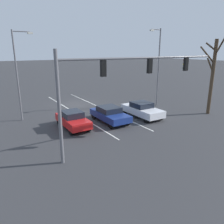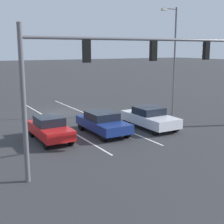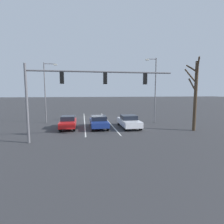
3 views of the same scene
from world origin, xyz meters
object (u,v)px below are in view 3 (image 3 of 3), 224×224
object	(u,v)px
traffic_signal_gantry	(79,85)
bare_tree_near	(195,93)
car_white_leftlane_front	(129,121)
car_navy_midlane_front	(99,122)
street_lamp_right_shoulder	(46,89)
street_lamp_left_shoulder	(154,87)
car_red_rightlane_front	(68,122)

from	to	relation	value
traffic_signal_gantry	bare_tree_near	xyz separation A→B (m)	(-12.01, -1.94, -0.71)
car_white_leftlane_front	bare_tree_near	bearing A→B (deg)	157.21
car_navy_midlane_front	bare_tree_near	size ratio (longest dim) A/B	0.57
street_lamp_right_shoulder	bare_tree_near	xyz separation A→B (m)	(-16.49, 7.70, -0.52)
street_lamp_right_shoulder	street_lamp_left_shoulder	bearing A→B (deg)	170.17
car_red_rightlane_front	traffic_signal_gantry	distance (m)	6.70
car_red_rightlane_front	car_white_leftlane_front	bearing A→B (deg)	175.70
car_red_rightlane_front	bare_tree_near	xyz separation A→B (m)	(-13.42, 3.24, 3.30)
bare_tree_near	car_navy_midlane_front	bearing A→B (deg)	-16.91
car_white_leftlane_front	car_navy_midlane_front	bearing A→B (deg)	-5.11
street_lamp_right_shoulder	street_lamp_left_shoulder	xyz separation A→B (m)	(-14.16, 2.45, 0.26)
car_white_leftlane_front	street_lamp_right_shoulder	xyz separation A→B (m)	(10.03, -4.99, 3.85)
car_red_rightlane_front	car_white_leftlane_front	world-z (taller)	car_red_rightlane_front
car_white_leftlane_front	street_lamp_right_shoulder	bearing A→B (deg)	-26.44
street_lamp_right_shoulder	bare_tree_near	distance (m)	18.20
car_red_rightlane_front	traffic_signal_gantry	size ratio (longest dim) A/B	0.33
traffic_signal_gantry	car_red_rightlane_front	bearing A→B (deg)	-74.68
car_navy_midlane_front	traffic_signal_gantry	distance (m)	6.71
bare_tree_near	street_lamp_left_shoulder	bearing A→B (deg)	-66.12
traffic_signal_gantry	street_lamp_left_shoulder	bearing A→B (deg)	-143.44
traffic_signal_gantry	street_lamp_right_shoulder	bearing A→B (deg)	-65.07
car_red_rightlane_front	street_lamp_left_shoulder	size ratio (longest dim) A/B	0.47
car_white_leftlane_front	bare_tree_near	world-z (taller)	bare_tree_near
car_red_rightlane_front	car_navy_midlane_front	bearing A→B (deg)	176.52
car_white_leftlane_front	bare_tree_near	distance (m)	7.75
car_navy_midlane_front	street_lamp_right_shoulder	xyz separation A→B (m)	(6.53, -4.68, 3.84)
car_red_rightlane_front	street_lamp_right_shoulder	world-z (taller)	street_lamp_right_shoulder
car_red_rightlane_front	street_lamp_left_shoulder	bearing A→B (deg)	-169.73
street_lamp_left_shoulder	traffic_signal_gantry	bearing A→B (deg)	36.56
traffic_signal_gantry	bare_tree_near	distance (m)	12.18
car_navy_midlane_front	street_lamp_left_shoulder	world-z (taller)	street_lamp_left_shoulder
traffic_signal_gantry	street_lamp_left_shoulder	xyz separation A→B (m)	(-9.68, -7.18, 0.07)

